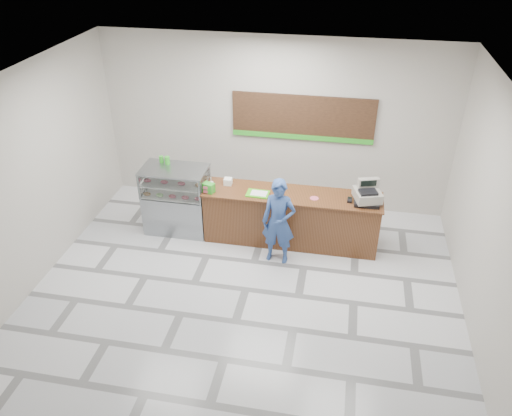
% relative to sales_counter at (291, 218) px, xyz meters
% --- Properties ---
extents(floor, '(7.00, 7.00, 0.00)m').
position_rel_sales_counter_xyz_m(floor, '(-0.55, -1.55, -0.52)').
color(floor, silver).
rests_on(floor, ground).
extents(back_wall, '(7.00, 0.00, 7.00)m').
position_rel_sales_counter_xyz_m(back_wall, '(-0.55, 1.45, 1.23)').
color(back_wall, '#B9B3AA').
rests_on(back_wall, floor).
extents(ceiling, '(7.00, 7.00, 0.00)m').
position_rel_sales_counter_xyz_m(ceiling, '(-0.55, -1.55, 2.98)').
color(ceiling, silver).
rests_on(ceiling, back_wall).
extents(sales_counter, '(3.26, 0.76, 1.03)m').
position_rel_sales_counter_xyz_m(sales_counter, '(0.00, 0.00, 0.00)').
color(sales_counter, brown).
rests_on(sales_counter, floor).
extents(display_case, '(1.22, 0.72, 1.33)m').
position_rel_sales_counter_xyz_m(display_case, '(-2.22, -0.00, 0.16)').
color(display_case, gray).
rests_on(display_case, floor).
extents(menu_board, '(2.80, 0.06, 0.90)m').
position_rel_sales_counter_xyz_m(menu_board, '(-0.00, 1.41, 1.42)').
color(menu_board, black).
rests_on(menu_board, back_wall).
extents(cash_register, '(0.55, 0.56, 0.41)m').
position_rel_sales_counter_xyz_m(cash_register, '(1.32, -0.04, 0.67)').
color(cash_register, black).
rests_on(cash_register, sales_counter).
extents(card_terminal, '(0.08, 0.16, 0.04)m').
position_rel_sales_counter_xyz_m(card_terminal, '(1.03, -0.06, 0.53)').
color(card_terminal, black).
rests_on(card_terminal, sales_counter).
extents(serving_tray, '(0.41, 0.31, 0.02)m').
position_rel_sales_counter_xyz_m(serving_tray, '(-0.61, -0.12, 0.52)').
color(serving_tray, '#45C718').
rests_on(serving_tray, sales_counter).
extents(napkin_box, '(0.15, 0.15, 0.12)m').
position_rel_sales_counter_xyz_m(napkin_box, '(-1.22, 0.13, 0.58)').
color(napkin_box, white).
rests_on(napkin_box, sales_counter).
extents(straw_cup, '(0.07, 0.07, 0.11)m').
position_rel_sales_counter_xyz_m(straw_cup, '(-1.50, -0.02, 0.57)').
color(straw_cup, silver).
rests_on(straw_cup, sales_counter).
extents(promo_box, '(0.23, 0.19, 0.18)m').
position_rel_sales_counter_xyz_m(promo_box, '(-1.50, -0.21, 0.60)').
color(promo_box, green).
rests_on(promo_box, sales_counter).
extents(donut_decal, '(0.16, 0.16, 0.00)m').
position_rel_sales_counter_xyz_m(donut_decal, '(0.41, -0.08, 0.52)').
color(donut_decal, '#DE5771').
rests_on(donut_decal, sales_counter).
extents(green_cup_left, '(0.08, 0.08, 0.13)m').
position_rel_sales_counter_xyz_m(green_cup_left, '(-2.53, 0.22, 0.88)').
color(green_cup_left, green).
rests_on(green_cup_left, display_case).
extents(green_cup_right, '(0.10, 0.10, 0.15)m').
position_rel_sales_counter_xyz_m(green_cup_right, '(-2.40, 0.17, 0.89)').
color(green_cup_right, green).
rests_on(green_cup_right, display_case).
extents(customer, '(0.61, 0.43, 1.61)m').
position_rel_sales_counter_xyz_m(customer, '(-0.15, -0.62, 0.29)').
color(customer, '#2E4B8A').
rests_on(customer, floor).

